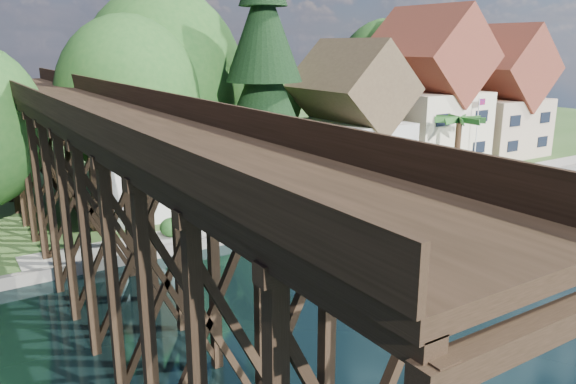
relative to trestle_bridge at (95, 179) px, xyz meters
The scene contains 18 objects.
ground 17.64m from the trestle_bridge, 17.91° to the right, with size 140.00×140.00×0.00m, color black.
bank 33.36m from the trestle_bridge, 60.97° to the left, with size 140.00×52.00×0.50m, color #325321.
seawall 20.82m from the trestle_bridge, ahead, with size 60.00×0.40×0.62m, color slate.
promenade 22.90m from the trestle_bridge, 10.63° to the left, with size 50.00×2.60×0.06m, color gray.
trestle_bridge is the anchor object (origin of this frame).
house_left 25.42m from the trestle_bridge, 25.21° to the left, with size 7.64×8.64×11.02m.
house_center 33.96m from the trestle_bridge, 19.49° to the left, with size 8.65×9.18×13.89m.
house_right 42.41m from the trestle_bridge, 14.79° to the left, with size 8.15×8.64×12.45m.
shed 10.69m from the trestle_bridge, 61.81° to the left, with size 5.09×5.40×7.85m.
bg_trees 23.48m from the trestle_bridge, 43.41° to the left, with size 49.90×13.30×10.57m.
shrubs 12.79m from the trestle_bridge, 19.72° to the left, with size 15.76×2.47×1.70m.
conifer 17.58m from the trestle_bridge, 34.02° to the left, with size 7.31×7.31×18.01m.
palm_tree 29.53m from the trestle_bridge, ahead, with size 4.46×4.46×5.38m.
flagpole 33.78m from the trestle_bridge, 10.88° to the left, with size 0.97×0.20×6.22m.
tugboat 12.64m from the trestle_bridge, ahead, with size 3.99×3.00×2.57m.
boat_white_a 19.92m from the trestle_bridge, ahead, with size 3.08×4.31×0.89m, color silver.
boat_canopy 28.13m from the trestle_bridge, ahead, with size 3.48×4.36×2.74m.
boat_yellow 30.64m from the trestle_bridge, ahead, with size 1.98×2.30×1.21m, color #F8F81B.
Camera 1 is at (-21.73, -19.44, 11.08)m, focal length 35.00 mm.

